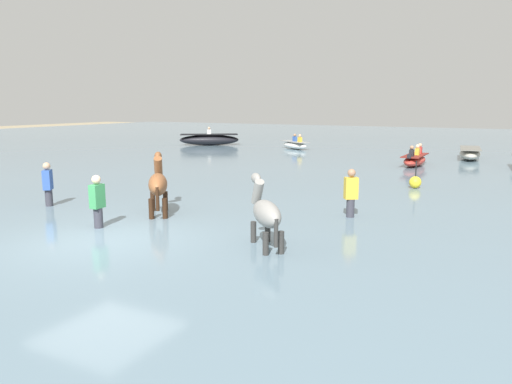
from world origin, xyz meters
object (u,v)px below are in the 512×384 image
at_px(boat_near_port, 295,145).
at_px(boat_far_offshore, 209,140).
at_px(boat_far_inshore, 470,154).
at_px(boat_near_starboard, 415,160).
at_px(person_onlooker_left, 98,208).
at_px(horse_lead_chestnut, 158,186).
at_px(channel_buoy, 415,182).
at_px(horse_trailing_grey, 266,215).
at_px(person_spectator_far, 48,190).
at_px(person_wading_mid, 351,199).

distance_m(boat_near_port, boat_far_offshore, 6.36).
bearing_deg(boat_far_inshore, boat_near_port, 173.73).
distance_m(boat_near_starboard, person_onlooker_left, 15.74).
height_order(horse_lead_chestnut, boat_far_offshore, horse_lead_chestnut).
height_order(horse_lead_chestnut, channel_buoy, horse_lead_chestnut).
relative_size(boat_near_starboard, boat_far_inshore, 0.83).
relative_size(horse_trailing_grey, channel_buoy, 1.95).
bearing_deg(boat_near_port, horse_trailing_grey, -67.73).
height_order(person_spectator_far, person_wading_mid, same).
bearing_deg(person_spectator_far, person_wading_mid, 18.78).
bearing_deg(boat_near_port, person_wading_mid, -62.01).
xyz_separation_m(boat_far_inshore, channel_buoy, (-0.79, -10.33, -0.08)).
height_order(boat_near_port, boat_near_starboard, boat_near_starboard).
distance_m(horse_lead_chestnut, person_spectator_far, 3.39).
height_order(boat_near_starboard, boat_far_inshore, boat_near_starboard).
bearing_deg(boat_far_offshore, person_onlooker_left, -62.64).
height_order(boat_near_port, channel_buoy, boat_near_port).
distance_m(boat_near_starboard, person_wading_mid, 11.45).
bearing_deg(horse_lead_chestnut, horse_trailing_grey, -19.35).
bearing_deg(person_spectator_far, channel_buoy, 43.03).
distance_m(horse_lead_chestnut, person_onlooker_left, 1.82).
bearing_deg(boat_near_port, horse_lead_chestnut, -76.69).
relative_size(horse_trailing_grey, boat_far_offshore, 0.44).
relative_size(boat_near_port, person_onlooker_left, 1.50).
distance_m(person_spectator_far, person_onlooker_left, 3.23).
xyz_separation_m(horse_trailing_grey, channel_buoy, (1.29, 8.46, -0.44)).
height_order(boat_near_port, person_onlooker_left, person_onlooker_left).
bearing_deg(horse_trailing_grey, person_wading_mid, 78.37).
relative_size(boat_near_starboard, person_wading_mid, 1.62).
xyz_separation_m(horse_lead_chestnut, person_wading_mid, (4.43, 1.98, -0.28)).
distance_m(horse_trailing_grey, boat_near_starboard, 14.73).
height_order(boat_near_starboard, person_onlooker_left, person_onlooker_left).
xyz_separation_m(boat_near_port, person_onlooker_left, (4.11, -20.37, 0.19)).
relative_size(boat_far_inshore, person_onlooker_left, 1.96).
distance_m(horse_trailing_grey, person_onlooker_left, 4.07).
height_order(person_onlooker_left, person_wading_mid, same).
xyz_separation_m(person_spectator_far, person_onlooker_left, (3.03, -1.12, 0.00)).
bearing_deg(person_spectator_far, boat_near_port, 93.23).
height_order(boat_near_starboard, boat_far_offshore, boat_far_offshore).
xyz_separation_m(boat_far_inshore, person_wading_mid, (-1.40, -15.49, 0.16)).
relative_size(boat_near_port, boat_far_inshore, 0.77).
bearing_deg(person_spectator_far, boat_far_inshore, 63.22).
xyz_separation_m(horse_lead_chestnut, boat_far_inshore, (5.84, 17.47, -0.44)).
height_order(person_spectator_far, channel_buoy, person_spectator_far).
height_order(boat_far_offshore, channel_buoy, boat_far_offshore).
xyz_separation_m(boat_near_port, boat_far_inshore, (10.23, -1.13, 0.03)).
height_order(horse_lead_chestnut, person_onlooker_left, horse_lead_chestnut).
height_order(boat_far_inshore, person_spectator_far, person_spectator_far).
xyz_separation_m(horse_lead_chestnut, horse_trailing_grey, (3.76, -1.32, -0.09)).
relative_size(boat_near_starboard, channel_buoy, 2.88).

